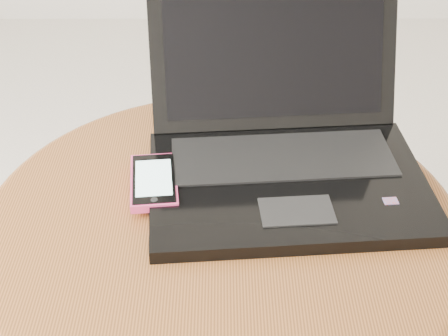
{
  "coord_description": "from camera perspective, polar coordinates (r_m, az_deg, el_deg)",
  "views": [
    {
      "loc": [
        -0.05,
        -0.67,
        1.15
      ],
      "look_at": [
        -0.04,
        0.08,
        0.61
      ],
      "focal_mm": 53.54,
      "sensor_mm": 36.0,
      "label": 1
    }
  ],
  "objects": [
    {
      "name": "laptop",
      "position": [
        1.0,
        5.11,
        2.04
      ],
      "size": [
        0.43,
        0.4,
        0.25
      ],
      "color": "black",
      "rests_on": "table"
    },
    {
      "name": "phone_black",
      "position": [
        0.98,
        -5.25,
        -1.85
      ],
      "size": [
        0.09,
        0.13,
        0.01
      ],
      "color": "black",
      "rests_on": "table"
    },
    {
      "name": "phone_pink",
      "position": [
        0.98,
        -6.01,
        -1.16
      ],
      "size": [
        0.08,
        0.13,
        0.02
      ],
      "color": "#E43A74",
      "rests_on": "phone_black"
    },
    {
      "name": "table",
      "position": [
        1.02,
        -0.23,
        -9.01
      ],
      "size": [
        0.69,
        0.69,
        0.55
      ],
      "color": "brown",
      "rests_on": "ground"
    }
  ]
}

